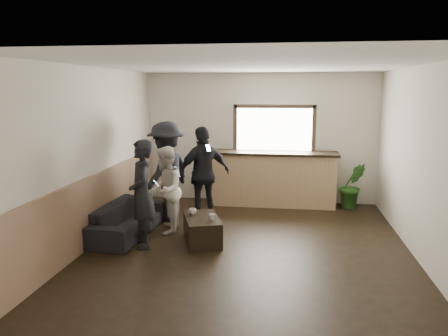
% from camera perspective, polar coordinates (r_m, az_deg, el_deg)
% --- Properties ---
extents(ground, '(5.00, 6.00, 0.01)m').
position_cam_1_polar(ground, '(6.96, 2.97, -10.36)').
color(ground, black).
extents(room_shell, '(5.01, 6.01, 2.80)m').
position_cam_1_polar(room_shell, '(6.69, -3.20, 1.81)').
color(room_shell, silver).
rests_on(room_shell, ground).
extents(bar_counter, '(2.70, 0.68, 2.13)m').
position_cam_1_polar(bar_counter, '(9.36, 6.39, -0.94)').
color(bar_counter, tan).
rests_on(bar_counter, ground).
extents(sofa, '(0.83, 1.89, 0.54)m').
position_cam_1_polar(sofa, '(7.65, -12.53, -6.54)').
color(sofa, black).
rests_on(sofa, ground).
extents(coffee_table, '(0.80, 1.05, 0.42)m').
position_cam_1_polar(coffee_table, '(7.15, -2.88, -8.02)').
color(coffee_table, black).
rests_on(coffee_table, ground).
extents(cup_a, '(0.15, 0.15, 0.10)m').
position_cam_1_polar(cup_a, '(7.25, -4.12, -5.67)').
color(cup_a, silver).
rests_on(cup_a, coffee_table).
extents(cup_b, '(0.13, 0.13, 0.10)m').
position_cam_1_polar(cup_b, '(6.93, -1.55, -6.42)').
color(cup_b, silver).
rests_on(cup_b, coffee_table).
extents(potted_plant, '(0.61, 0.53, 0.96)m').
position_cam_1_polar(potted_plant, '(9.45, 16.41, -2.21)').
color(potted_plant, '#2D6623').
rests_on(potted_plant, ground).
extents(person_a, '(0.62, 0.73, 1.70)m').
position_cam_1_polar(person_a, '(6.90, -10.66, -3.34)').
color(person_a, black).
rests_on(person_a, ground).
extents(person_b, '(0.67, 0.81, 1.50)m').
position_cam_1_polar(person_b, '(7.54, -7.66, -2.86)').
color(person_b, silver).
rests_on(person_b, ground).
extents(person_c, '(1.06, 1.37, 1.87)m').
position_cam_1_polar(person_c, '(8.21, -7.49, -0.47)').
color(person_c, black).
rests_on(person_c, ground).
extents(person_d, '(1.11, 0.95, 1.78)m').
position_cam_1_polar(person_d, '(8.15, -2.68, -0.78)').
color(person_d, black).
rests_on(person_d, ground).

